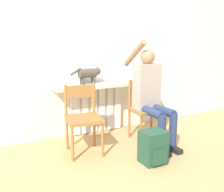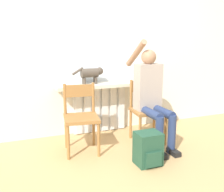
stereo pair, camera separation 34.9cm
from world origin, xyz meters
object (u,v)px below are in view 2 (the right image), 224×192
Objects in this scene: cat at (91,73)px; backpack at (148,149)px; chair_right at (147,109)px; chair_left at (81,116)px; person at (151,93)px.

cat reaches higher than backpack.
cat reaches higher than chair_right.
backpack is at bearing -75.45° from cat.
chair_left is at bearing 132.73° from backpack.
chair_right is 0.61× the size of person.
backpack is (0.60, -0.65, -0.27)m from chair_left.
chair_left is 1.86× the size of cat.
person is at bearing 57.81° from backpack.
person is at bearing -85.39° from chair_right.
backpack is at bearing -38.97° from chair_left.
chair_left is at bearing -173.73° from chair_right.
chair_right is at bearing 8.30° from chair_left.
chair_right is 0.93m from cat.
chair_right is (0.94, 0.00, 0.00)m from chair_left.
chair_right is 1.86× the size of cat.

